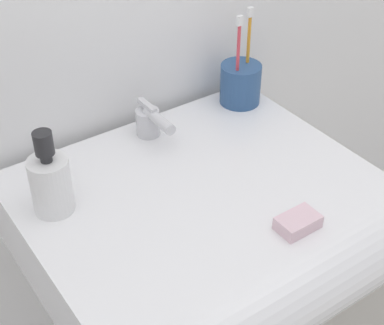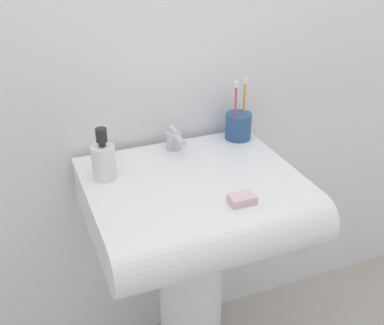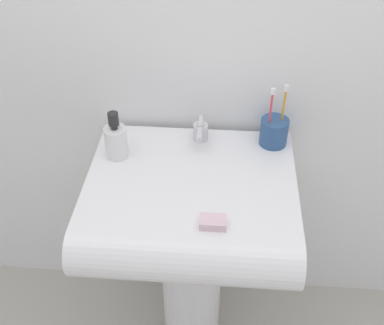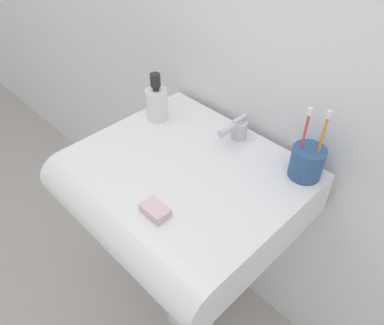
% 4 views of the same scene
% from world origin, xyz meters
% --- Properties ---
extents(wall_back, '(5.00, 0.05, 2.40)m').
position_xyz_m(wall_back, '(0.00, 0.29, 1.20)').
color(wall_back, white).
rests_on(wall_back, ground).
extents(sink_pedestal, '(0.21, 0.21, 0.70)m').
position_xyz_m(sink_pedestal, '(0.00, 0.00, 0.35)').
color(sink_pedestal, white).
rests_on(sink_pedestal, ground).
extents(sink_basin, '(0.62, 0.56, 0.14)m').
position_xyz_m(sink_basin, '(0.00, -0.06, 0.77)').
color(sink_basin, white).
rests_on(sink_basin, sink_pedestal).
extents(faucet, '(0.05, 0.12, 0.07)m').
position_xyz_m(faucet, '(0.01, 0.18, 0.88)').
color(faucet, silver).
rests_on(faucet, sink_basin).
extents(toothbrush_cup, '(0.09, 0.09, 0.21)m').
position_xyz_m(toothbrush_cup, '(0.25, 0.18, 0.89)').
color(toothbrush_cup, '#2D5184').
rests_on(toothbrush_cup, sink_basin).
extents(soap_bottle, '(0.07, 0.07, 0.16)m').
position_xyz_m(soap_bottle, '(-0.24, 0.08, 0.90)').
color(soap_bottle, white).
rests_on(soap_bottle, sink_basin).
extents(bar_soap, '(0.07, 0.05, 0.02)m').
position_xyz_m(bar_soap, '(0.07, -0.19, 0.85)').
color(bar_soap, silver).
rests_on(bar_soap, sink_basin).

